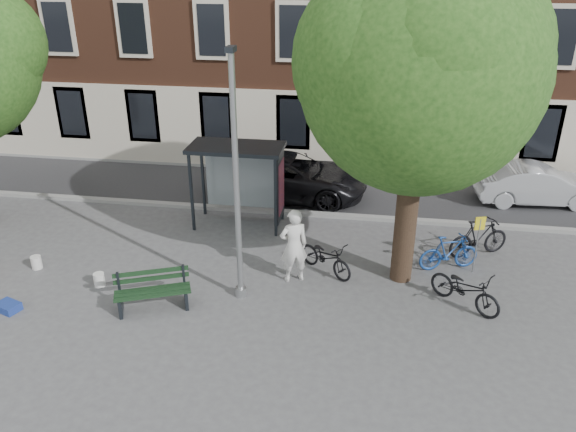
% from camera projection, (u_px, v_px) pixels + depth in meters
% --- Properties ---
extents(ground, '(90.00, 90.00, 0.00)m').
position_uv_depth(ground, '(241.00, 296.00, 14.18)').
color(ground, '#4C4C4F').
rests_on(ground, ground).
extents(road, '(40.00, 4.00, 0.01)m').
position_uv_depth(road, '(285.00, 190.00, 20.43)').
color(road, '#28282B').
rests_on(road, ground).
extents(curb_near, '(40.00, 0.25, 0.12)m').
position_uv_depth(curb_near, '(276.00, 212.00, 18.62)').
color(curb_near, gray).
rests_on(curb_near, ground).
extents(curb_far, '(40.00, 0.25, 0.12)m').
position_uv_depth(curb_far, '(293.00, 170.00, 22.20)').
color(curb_far, gray).
rests_on(curb_far, ground).
extents(lamppost, '(0.28, 0.35, 6.11)m').
position_uv_depth(lamppost, '(237.00, 194.00, 12.99)').
color(lamppost, '#9EA0A3').
rests_on(lamppost, ground).
extents(tree_right, '(5.76, 5.60, 8.20)m').
position_uv_depth(tree_right, '(422.00, 64.00, 12.46)').
color(tree_right, black).
rests_on(tree_right, ground).
extents(bus_shelter, '(2.85, 1.45, 2.62)m').
position_uv_depth(bus_shelter, '(250.00, 167.00, 17.12)').
color(bus_shelter, '#1E2328').
rests_on(bus_shelter, ground).
extents(painter, '(0.88, 0.75, 2.04)m').
position_uv_depth(painter, '(294.00, 246.00, 14.44)').
color(painter, silver).
rests_on(painter, ground).
extents(bench, '(1.88, 1.20, 0.93)m').
position_uv_depth(bench, '(153.00, 293.00, 13.53)').
color(bench, '#1E2328').
rests_on(bench, ground).
extents(bike_a, '(1.80, 1.59, 0.94)m').
position_uv_depth(bike_a, '(326.00, 257.00, 15.02)').
color(bike_a, black).
rests_on(bike_a, ground).
extents(bike_b, '(1.74, 1.01, 1.01)m').
position_uv_depth(bike_b, '(449.00, 252.00, 15.18)').
color(bike_b, '#1B4494').
rests_on(bike_b, ground).
extents(bike_c, '(1.89, 1.71, 1.00)m').
position_uv_depth(bike_c, '(465.00, 289.00, 13.55)').
color(bike_c, black).
rests_on(bike_c, ground).
extents(bike_d, '(1.90, 1.29, 1.12)m').
position_uv_depth(bike_d, '(479.00, 238.00, 15.84)').
color(bike_d, black).
rests_on(bike_d, ground).
extents(car_dark, '(5.59, 2.79, 1.52)m').
position_uv_depth(car_dark, '(289.00, 176.00, 19.66)').
color(car_dark, black).
rests_on(car_dark, ground).
extents(car_silver, '(4.20, 1.76, 1.35)m').
position_uv_depth(car_silver, '(537.00, 185.00, 19.14)').
color(car_silver, '#B3B5BB').
rests_on(car_silver, ground).
extents(blue_crate, '(0.65, 0.56, 0.20)m').
position_uv_depth(blue_crate, '(8.00, 307.00, 13.56)').
color(blue_crate, navy).
rests_on(blue_crate, ground).
extents(bucket_b, '(0.33, 0.33, 0.36)m').
position_uv_depth(bucket_b, '(99.00, 280.00, 14.53)').
color(bucket_b, silver).
rests_on(bucket_b, ground).
extents(bucket_c, '(0.36, 0.36, 0.36)m').
position_uv_depth(bucket_c, '(36.00, 262.00, 15.34)').
color(bucket_c, silver).
rests_on(bucket_c, ground).
extents(notice_sign, '(0.28, 0.11, 1.65)m').
position_uv_depth(notice_sign, '(478.00, 234.00, 14.75)').
color(notice_sign, '#9EA0A3').
rests_on(notice_sign, ground).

